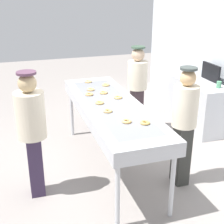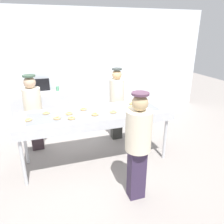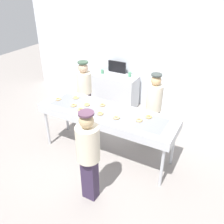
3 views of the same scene
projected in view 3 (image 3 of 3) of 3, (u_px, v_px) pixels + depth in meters
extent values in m
plane|color=gray|center=(107.00, 153.00, 5.21)|extent=(16.00, 16.00, 0.00)
cube|color=silver|center=(153.00, 55.00, 6.38)|extent=(8.00, 0.12, 3.00)
cube|color=#B7BABF|center=(106.00, 115.00, 4.75)|extent=(2.79, 0.83, 0.18)
cube|color=slate|center=(106.00, 113.00, 4.72)|extent=(2.38, 0.58, 0.08)
cylinder|color=#B7BABF|center=(48.00, 128.00, 5.29)|extent=(0.06, 0.06, 0.85)
cylinder|color=#B7BABF|center=(162.00, 168.00, 4.21)|extent=(0.06, 0.06, 0.85)
cylinder|color=#B7BABF|center=(67.00, 114.00, 5.80)|extent=(0.06, 0.06, 0.85)
cylinder|color=#B7BABF|center=(173.00, 147.00, 4.72)|extent=(0.06, 0.06, 0.85)
torus|color=#EBB368|center=(139.00, 120.00, 4.39)|extent=(0.17, 0.17, 0.03)
torus|color=#E9BA6B|center=(116.00, 117.00, 4.47)|extent=(0.15, 0.15, 0.03)
torus|color=#DFAA61|center=(81.00, 109.00, 4.73)|extent=(0.17, 0.17, 0.03)
torus|color=#E7B86E|center=(58.00, 99.00, 5.13)|extent=(0.14, 0.14, 0.03)
torus|color=#E9BA5C|center=(149.00, 117.00, 4.50)|extent=(0.14, 0.14, 0.03)
torus|color=#EDB867|center=(102.00, 105.00, 4.90)|extent=(0.16, 0.16, 0.03)
torus|color=#ECB162|center=(87.00, 104.00, 4.92)|extent=(0.13, 0.13, 0.03)
torus|color=#E2AF61|center=(100.00, 113.00, 4.60)|extent=(0.17, 0.17, 0.03)
torus|color=#E3B464|center=(76.00, 98.00, 5.19)|extent=(0.17, 0.17, 0.03)
torus|color=#DCAE69|center=(74.00, 105.00, 4.89)|extent=(0.17, 0.17, 0.03)
cube|color=#2E2E2B|center=(152.00, 127.00, 5.32)|extent=(0.24, 0.18, 0.87)
cylinder|color=beige|center=(154.00, 98.00, 4.96)|extent=(0.33, 0.33, 0.55)
sphere|color=tan|center=(156.00, 80.00, 4.78)|extent=(0.21, 0.21, 0.21)
cylinder|color=#363D3A|center=(157.00, 75.00, 4.72)|extent=(0.22, 0.22, 0.03)
cube|color=#382A30|center=(86.00, 107.00, 6.11)|extent=(0.24, 0.18, 0.84)
cylinder|color=beige|center=(84.00, 83.00, 5.78)|extent=(0.36, 0.36, 0.51)
sphere|color=tan|center=(83.00, 68.00, 5.59)|extent=(0.23, 0.23, 0.23)
cylinder|color=#354B3A|center=(83.00, 62.00, 5.53)|extent=(0.24, 0.24, 0.03)
cube|color=#322641|center=(90.00, 178.00, 4.00)|extent=(0.24, 0.18, 0.83)
cylinder|color=beige|center=(88.00, 144.00, 3.65)|extent=(0.37, 0.37, 0.59)
sphere|color=tan|center=(86.00, 121.00, 3.45)|extent=(0.22, 0.22, 0.22)
cylinder|color=#523448|center=(86.00, 113.00, 3.39)|extent=(0.23, 0.23, 0.03)
cube|color=#B7BABF|center=(113.00, 90.00, 6.95)|extent=(1.41, 0.57, 0.91)
cylinder|color=#4C8C66|center=(130.00, 75.00, 6.59)|extent=(0.08, 0.08, 0.12)
cylinder|color=#4C8C66|center=(102.00, 71.00, 6.80)|extent=(0.08, 0.08, 0.12)
cube|color=black|center=(117.00, 67.00, 6.83)|extent=(0.54, 0.04, 0.32)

